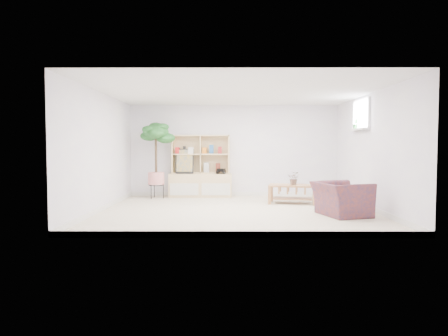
{
  "coord_description": "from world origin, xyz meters",
  "views": [
    {
      "loc": [
        -0.23,
        -8.12,
        1.29
      ],
      "look_at": [
        -0.26,
        0.32,
        0.85
      ],
      "focal_mm": 32.0,
      "sensor_mm": 36.0,
      "label": 1
    }
  ],
  "objects_px": {
    "storage_unit": "(201,166)",
    "coffee_table": "(292,194)",
    "floor_tree": "(156,160)",
    "armchair": "(341,196)"
  },
  "relations": [
    {
      "from": "coffee_table",
      "to": "storage_unit",
      "type": "bearing_deg",
      "value": 161.81
    },
    {
      "from": "coffee_table",
      "to": "armchair",
      "type": "xyz_separation_m",
      "value": [
        0.66,
        -1.62,
        0.15
      ]
    },
    {
      "from": "storage_unit",
      "to": "floor_tree",
      "type": "relative_size",
      "value": 0.83
    },
    {
      "from": "storage_unit",
      "to": "armchair",
      "type": "height_order",
      "value": "storage_unit"
    },
    {
      "from": "storage_unit",
      "to": "armchair",
      "type": "relative_size",
      "value": 1.65
    },
    {
      "from": "coffee_table",
      "to": "armchair",
      "type": "bearing_deg",
      "value": -56.51
    },
    {
      "from": "floor_tree",
      "to": "armchair",
      "type": "bearing_deg",
      "value": -32.77
    },
    {
      "from": "coffee_table",
      "to": "floor_tree",
      "type": "bearing_deg",
      "value": 175.74
    },
    {
      "from": "storage_unit",
      "to": "coffee_table",
      "type": "xyz_separation_m",
      "value": [
        2.18,
        -1.24,
        -0.59
      ]
    },
    {
      "from": "storage_unit",
      "to": "coffee_table",
      "type": "distance_m",
      "value": 2.58
    }
  ]
}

